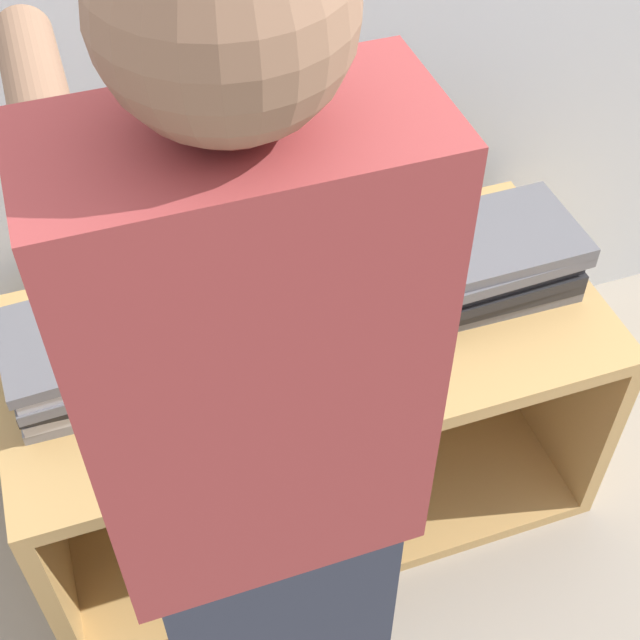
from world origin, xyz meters
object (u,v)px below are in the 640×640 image
Objects in this scene: laptop_open at (298,295)px; laptop_stack_left at (108,352)px; person at (263,500)px; laptop_stack_right at (485,260)px.

laptop_stack_left is (-0.40, -0.05, 0.02)m from laptop_open.
person is at bearing -73.44° from laptop_stack_left.
laptop_stack_right is (0.80, 0.00, 0.00)m from laptop_stack_left.
person reaches higher than laptop_open.
laptop_open reaches higher than laptop_stack_right.
laptop_open is 0.40m from laptop_stack_right.
laptop_stack_right is 0.86m from person.
laptop_stack_right is (0.40, -0.05, 0.02)m from laptop_open.
laptop_stack_right is at bearing -7.12° from laptop_open.
laptop_open is 0.95× the size of laptop_stack_right.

